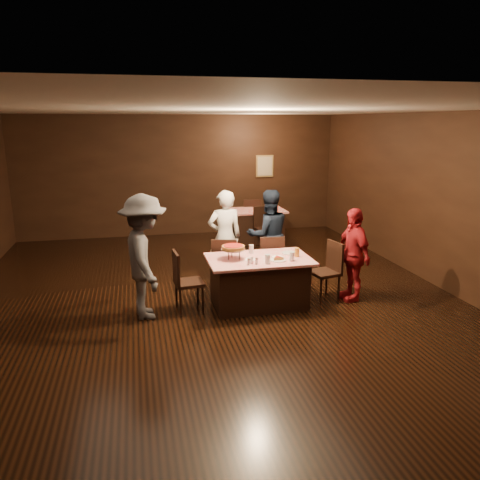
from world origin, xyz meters
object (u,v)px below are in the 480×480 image
at_px(chair_far_right, 270,261).
at_px(chair_end_left, 189,281).
at_px(glass_front_right, 292,256).
at_px(glass_amber, 297,252).
at_px(diner_navy_hoodie, 268,235).
at_px(glass_front_left, 268,259).
at_px(chair_far_left, 225,264).
at_px(chair_back_near, 265,228).
at_px(chair_back_far, 251,217).
at_px(chair_end_right, 324,271).
at_px(pizza_stand, 233,248).
at_px(glass_back, 251,249).
at_px(diner_white_jacket, 225,237).
at_px(diner_red_shirt, 353,254).
at_px(diner_grey_knit, 145,257).
at_px(plate_empty, 290,253).
at_px(main_table, 259,282).
at_px(back_table, 257,225).

height_order(chair_far_right, chair_end_left, same).
bearing_deg(glass_front_right, glass_amber, 53.13).
xyz_separation_m(diner_navy_hoodie, glass_front_left, (-0.45, -1.51, 0.01)).
distance_m(chair_far_left, chair_back_near, 2.89).
distance_m(chair_back_far, glass_amber, 4.65).
bearing_deg(chair_far_right, chair_far_left, 5.77).
bearing_deg(chair_end_right, pizza_stand, -103.70).
xyz_separation_m(chair_far_right, glass_back, (-0.45, -0.45, 0.37)).
xyz_separation_m(chair_end_left, chair_end_right, (2.20, 0.00, 0.00)).
relative_size(diner_white_jacket, glass_front_right, 12.00).
bearing_deg(chair_back_near, glass_amber, -106.50).
distance_m(pizza_stand, glass_front_left, 0.58).
xyz_separation_m(chair_far_left, diner_red_shirt, (1.93, -0.84, 0.28)).
height_order(diner_white_jacket, diner_grey_knit, diner_grey_knit).
bearing_deg(chair_end_left, chair_far_left, -48.44).
bearing_deg(diner_navy_hoodie, plate_empty, 90.06).
relative_size(chair_back_far, glass_amber, 6.79).
distance_m(chair_far_right, chair_end_right, 1.03).
height_order(chair_far_right, chair_end_right, same).
bearing_deg(diner_grey_knit, chair_far_right, -75.63).
xyz_separation_m(main_table, glass_back, (-0.05, 0.30, 0.46)).
height_order(diner_navy_hoodie, glass_back, diner_navy_hoodie).
bearing_deg(chair_far_right, chair_back_far, -93.48).
relative_size(main_table, pizza_stand, 4.21).
relative_size(back_table, glass_amber, 9.29).
bearing_deg(glass_back, chair_back_near, 70.14).
bearing_deg(main_table, glass_back, 99.46).
relative_size(chair_far_right, chair_back_near, 1.00).
height_order(chair_far_left, diner_grey_knit, diner_grey_knit).
xyz_separation_m(chair_end_left, glass_front_right, (1.55, -0.25, 0.37)).
bearing_deg(glass_amber, chair_end_right, 5.71).
bearing_deg(diner_red_shirt, chair_back_far, -178.16).
distance_m(main_table, chair_end_left, 1.10).
bearing_deg(glass_front_right, diner_grey_knit, 175.05).
xyz_separation_m(chair_back_near, diner_grey_knit, (-2.76, -3.33, 0.44)).
relative_size(chair_end_right, chair_back_far, 1.00).
xyz_separation_m(diner_grey_knit, diner_red_shirt, (3.27, -0.03, -0.16)).
bearing_deg(diner_grey_knit, diner_navy_hoodie, -66.73).
bearing_deg(glass_back, chair_far_left, 127.87).
bearing_deg(chair_end_left, chair_back_near, -38.42).
xyz_separation_m(diner_navy_hoodie, diner_red_shirt, (1.04, -1.31, -0.07)).
distance_m(diner_red_shirt, glass_amber, 0.94).
bearing_deg(pizza_stand, main_table, -7.13).
xyz_separation_m(pizza_stand, glass_front_right, (0.85, -0.30, -0.11)).
relative_size(plate_empty, glass_back, 1.79).
relative_size(chair_end_right, diner_white_jacket, 0.57).
xyz_separation_m(diner_white_jacket, glass_front_left, (0.36, -1.48, 0.00)).
height_order(chair_end_right, chair_back_far, same).
height_order(chair_far_right, pizza_stand, pizza_stand).
distance_m(chair_end_left, diner_red_shirt, 2.65).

